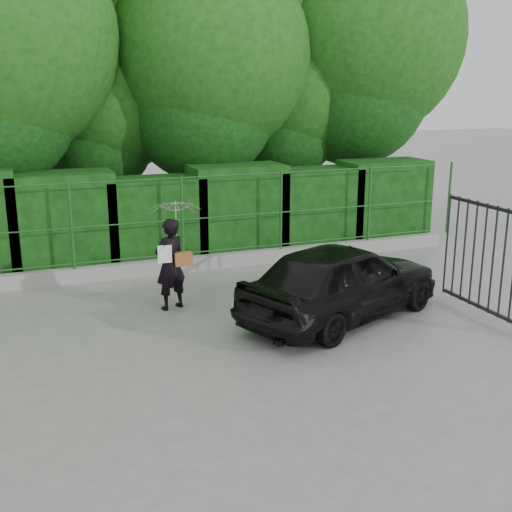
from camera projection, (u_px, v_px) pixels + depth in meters
name	position (u px, v px, depth m)	size (l,w,h in m)	color
ground	(234.00, 351.00, 9.84)	(80.00, 80.00, 0.00)	gray
kerb	(166.00, 266.00, 13.85)	(14.00, 0.25, 0.30)	#9E9E99
fence	(174.00, 218.00, 13.66)	(14.13, 0.06, 1.80)	#1E5520
hedge	(156.00, 218.00, 14.54)	(14.20, 1.20, 2.29)	black
trees	(174.00, 57.00, 16.01)	(17.10, 6.15, 8.08)	black
woman	(174.00, 239.00, 11.44)	(0.97, 0.94, 1.98)	black
car	(342.00, 280.00, 11.05)	(1.62, 4.04, 1.38)	black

